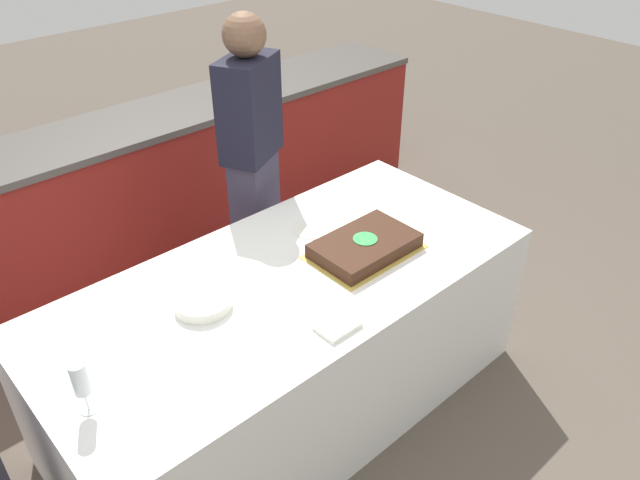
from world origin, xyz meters
TOP-DOWN VIEW (x-y plane):
  - ground_plane at (0.00, 0.00)m, footprint 14.00×14.00m
  - back_counter at (0.00, 1.57)m, footprint 4.40×0.58m
  - dining_table at (0.00, 0.00)m, footprint 2.14×0.98m
  - cake at (0.36, -0.09)m, footprint 0.49×0.33m
  - plate_stack at (-0.37, 0.07)m, footprint 0.23×0.23m
  - wine_glass at (-0.93, -0.12)m, footprint 0.06×0.06m
  - side_plate_near_cake at (0.32, 0.20)m, footprint 0.20×0.20m
  - utensil_pile at (-0.07, -0.37)m, footprint 0.15×0.12m
  - person_cutting_cake at (0.36, 0.71)m, footprint 0.39×0.33m

SIDE VIEW (x-z plane):
  - ground_plane at x=0.00m, z-range 0.00..0.00m
  - dining_table at x=0.00m, z-range 0.00..0.76m
  - back_counter at x=0.00m, z-range 0.00..0.92m
  - side_plate_near_cake at x=0.32m, z-range 0.76..0.77m
  - utensil_pile at x=-0.07m, z-range 0.76..0.78m
  - plate_stack at x=-0.37m, z-range 0.76..0.81m
  - cake at x=0.36m, z-range 0.76..0.83m
  - person_cutting_cake at x=0.36m, z-range 0.04..1.68m
  - wine_glass at x=-0.93m, z-range 0.80..1.00m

